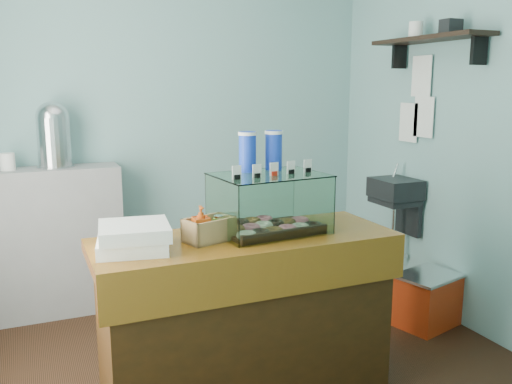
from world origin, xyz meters
name	(u,v)px	position (x,y,z in m)	size (l,w,h in m)	color
ground	(230,371)	(0.00, 0.00, 0.00)	(3.50, 3.50, 0.00)	black
room_shell	(231,81)	(0.03, 0.01, 1.71)	(3.54, 3.04, 2.82)	#7CB4B4
counter	(246,315)	(0.00, -0.25, 0.46)	(1.60, 0.60, 0.90)	#3C200B
back_shelf	(52,242)	(-0.90, 1.32, 0.55)	(1.00, 0.32, 1.10)	#939396
display_case	(267,201)	(0.15, -0.18, 1.07)	(0.61, 0.47, 0.53)	#34190F
condiment_crate	(208,228)	(-0.21, -0.25, 0.97)	(0.28, 0.22, 0.19)	tan
pastry_boxes	(133,237)	(-0.59, -0.26, 0.97)	(0.38, 0.39, 0.13)	white
coffee_urn	(54,133)	(-0.83, 1.33, 1.35)	(0.26, 0.26, 0.47)	silver
red_cooler	(427,300)	(1.51, 0.04, 0.19)	(0.50, 0.43, 0.38)	red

